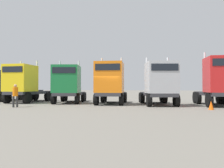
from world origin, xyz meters
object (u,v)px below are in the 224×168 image
object	(u,v)px
semi_truck_navy	(0,85)
semi_truck_silver	(159,83)
semi_truck_orange	(110,83)
traffic_cone_near	(211,105)
semi_truck_yellow	(24,83)
visitor_in_hivis	(15,94)
semi_truck_green	(68,84)
semi_truck_red	(220,81)

from	to	relation	value
semi_truck_navy	semi_truck_silver	size ratio (longest dim) A/B	0.97
semi_truck_orange	semi_truck_navy	bearing A→B (deg)	-102.09
semi_truck_navy	traffic_cone_near	distance (m)	21.66
semi_truck_yellow	visitor_in_hivis	distance (m)	5.28
semi_truck_green	semi_truck_red	distance (m)	13.55
semi_truck_navy	visitor_in_hivis	world-z (taller)	semi_truck_navy
semi_truck_silver	visitor_in_hivis	xyz separation A→B (m)	(-10.85, -4.60, -0.87)
semi_truck_orange	semi_truck_green	bearing A→B (deg)	-100.42
semi_truck_orange	semi_truck_yellow	bearing A→B (deg)	-96.46
semi_truck_navy	semi_truck_green	distance (m)	8.95
semi_truck_navy	semi_truck_silver	distance (m)	17.71
semi_truck_silver	semi_truck_green	bearing A→B (deg)	-106.31
semi_truck_red	semi_truck_orange	bearing A→B (deg)	-93.99
semi_truck_green	semi_truck_silver	bearing A→B (deg)	73.87
semi_truck_silver	semi_truck_navy	bearing A→B (deg)	-108.43
semi_truck_orange	semi_truck_silver	xyz separation A→B (m)	(4.39, 0.01, -0.07)
semi_truck_orange	semi_truck_red	world-z (taller)	semi_truck_red
semi_truck_navy	semi_truck_silver	bearing A→B (deg)	75.91
semi_truck_green	semi_truck_orange	xyz separation A→B (m)	(4.37, -0.26, 0.12)
semi_truck_navy	semi_truck_orange	bearing A→B (deg)	74.65
semi_truck_red	traffic_cone_near	distance (m)	3.66
semi_truck_silver	semi_truck_red	world-z (taller)	semi_truck_red
semi_truck_navy	semi_truck_red	distance (m)	22.48
semi_truck_red	semi_truck_navy	bearing A→B (deg)	-98.05
semi_truck_navy	semi_truck_yellow	bearing A→B (deg)	63.00
semi_truck_green	semi_truck_navy	bearing A→B (deg)	-110.32
semi_truck_yellow	visitor_in_hivis	xyz separation A→B (m)	(2.61, -4.49, -0.94)
semi_truck_navy	semi_truck_orange	xyz separation A→B (m)	(13.28, -1.16, 0.21)
semi_truck_green	traffic_cone_near	size ratio (longest dim) A/B	10.46
traffic_cone_near	semi_truck_red	bearing A→B (deg)	68.11
semi_truck_navy	semi_truck_green	bearing A→B (deg)	73.84
traffic_cone_near	semi_truck_silver	bearing A→B (deg)	143.05
semi_truck_navy	semi_truck_yellow	size ratio (longest dim) A/B	0.97
semi_truck_navy	semi_truck_silver	world-z (taller)	semi_truck_silver
semi_truck_green	traffic_cone_near	world-z (taller)	semi_truck_green
traffic_cone_near	semi_truck_green	bearing A→B (deg)	166.57
semi_truck_silver	traffic_cone_near	size ratio (longest dim) A/B	10.65
semi_truck_yellow	semi_truck_navy	bearing A→B (deg)	-110.54
semi_truck_orange	visitor_in_hivis	bearing A→B (deg)	-61.66
semi_truck_green	semi_truck_silver	world-z (taller)	semi_truck_silver
semi_truck_green	semi_truck_red	world-z (taller)	semi_truck_red
semi_truck_orange	semi_truck_silver	size ratio (longest dim) A/B	0.91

